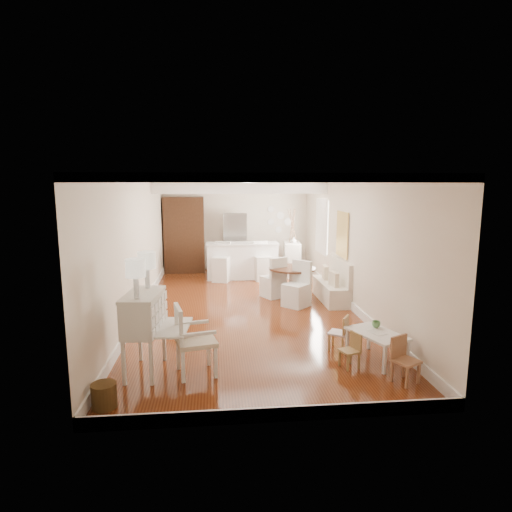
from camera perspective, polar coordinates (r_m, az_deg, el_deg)
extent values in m
plane|color=brown|center=(9.37, -1.18, -7.08)|extent=(9.00, 9.00, 0.00)
cube|color=white|center=(8.98, -1.24, 10.31)|extent=(4.50, 9.00, 0.04)
cube|color=beige|center=(13.53, -2.67, 4.12)|extent=(4.50, 0.04, 2.80)
cube|color=beige|center=(4.68, 3.02, -6.38)|extent=(4.50, 0.04, 2.80)
cube|color=beige|center=(9.18, -15.37, 1.18)|extent=(0.04, 9.00, 2.80)
cube|color=beige|center=(9.50, 12.45, 1.58)|extent=(0.04, 9.00, 2.80)
cube|color=white|center=(11.17, -2.11, 9.24)|extent=(4.50, 0.45, 0.36)
cube|color=tan|center=(9.95, 11.40, 2.84)|extent=(0.04, 0.84, 1.04)
cube|color=white|center=(11.77, 8.79, 3.93)|extent=(0.04, 1.10, 1.40)
cylinder|color=#381E11|center=(13.46, -7.81, 5.94)|extent=(0.30, 0.03, 0.30)
cylinder|color=white|center=(8.48, -0.98, 10.02)|extent=(0.36, 0.36, 0.08)
cube|color=silver|center=(6.39, -14.65, -9.90)|extent=(1.01, 1.02, 1.18)
cube|color=silver|center=(6.23, -8.01, -11.00)|extent=(0.70, 0.70, 1.01)
cylinder|color=#4D3518|center=(5.76, -19.61, -17.11)|extent=(0.35, 0.35, 0.30)
cube|color=white|center=(6.93, 15.74, -11.56)|extent=(0.85, 1.05, 0.45)
cube|color=#9B7946|center=(6.60, 12.37, -12.18)|extent=(0.32, 0.32, 0.53)
cube|color=tan|center=(7.22, 10.89, -9.94)|extent=(0.39, 0.39, 0.59)
cube|color=#9C6847|center=(6.31, 19.36, -12.98)|extent=(0.42, 0.42, 0.65)
cube|color=silver|center=(10.06, 9.98, -3.17)|extent=(0.52, 1.60, 0.98)
cylinder|color=#4A2817|center=(10.13, 4.83, -3.64)|extent=(1.20, 1.20, 0.75)
cube|color=silver|center=(9.48, 5.40, -3.76)|extent=(0.69, 0.69, 1.01)
cube|color=white|center=(10.24, 2.31, -2.79)|extent=(0.64, 0.65, 0.99)
cube|color=white|center=(12.27, -1.84, -0.61)|extent=(2.05, 0.65, 1.03)
cube|color=white|center=(11.89, -4.65, -0.80)|extent=(0.55, 0.55, 1.10)
cube|color=silver|center=(12.00, 0.84, -0.69)|extent=(0.51, 0.51, 1.09)
cube|color=#381E11|center=(13.25, -9.52, 2.80)|extent=(1.20, 0.60, 2.30)
imported|color=silver|center=(13.26, -1.28, 1.84)|extent=(0.75, 0.65, 1.80)
cube|color=beige|center=(12.69, 4.82, -0.41)|extent=(0.57, 1.07, 0.98)
imported|color=#5C9959|center=(7.06, 15.72, -8.76)|extent=(0.15, 0.15, 0.10)
imported|color=silver|center=(12.58, 5.06, 2.15)|extent=(0.17, 0.17, 0.17)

